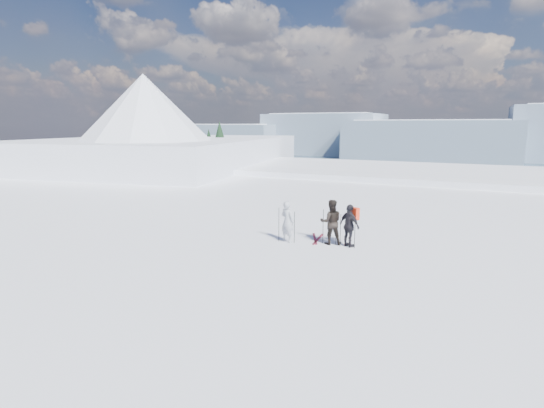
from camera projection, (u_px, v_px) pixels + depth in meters
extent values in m
plane|color=white|center=(433.00, 262.00, 69.29)|extent=(220.00, 208.01, 71.62)
cube|color=white|center=(410.00, 242.00, 40.75)|extent=(180.00, 16.00, 14.00)
plane|color=#223B4E|center=(468.00, 178.00, 274.81)|extent=(820.00, 820.00, 0.00)
cube|color=slate|center=(224.00, 139.00, 524.64)|extent=(150.00, 80.00, 34.00)
cube|color=white|center=(224.00, 127.00, 522.05)|extent=(127.50, 70.00, 8.00)
cube|color=slate|center=(325.00, 134.00, 498.41)|extent=(130.00, 80.00, 46.00)
cube|color=white|center=(325.00, 117.00, 494.70)|extent=(110.50, 70.00, 8.00)
cube|color=slate|center=(430.00, 140.00, 421.02)|extent=(160.00, 80.00, 38.00)
cube|color=white|center=(431.00, 124.00, 418.06)|extent=(136.00, 70.00, 8.00)
cube|color=white|center=(166.00, 206.00, 50.75)|extent=(29.19, 35.68, 16.00)
cone|color=white|center=(145.00, 120.00, 42.31)|extent=(18.00, 18.00, 9.00)
cone|color=white|center=(154.00, 152.00, 55.32)|extent=(16.00, 16.00, 8.00)
cube|color=#2D2B28|center=(243.00, 229.00, 55.98)|extent=(21.55, 17.87, 14.25)
cone|color=black|center=(231.00, 187.00, 48.61)|extent=(6.16, 6.16, 11.00)
cone|color=black|center=(221.00, 173.00, 53.68)|extent=(7.28, 7.28, 13.00)
cone|color=black|center=(259.00, 186.00, 52.69)|extent=(5.60, 5.60, 10.00)
cone|color=black|center=(207.00, 197.00, 47.89)|extent=(5.04, 5.04, 9.00)
cone|color=black|center=(200.00, 184.00, 51.65)|extent=(6.16, 6.16, 11.00)
cone|color=black|center=(210.00, 174.00, 56.83)|extent=(6.72, 6.72, 12.00)
cone|color=black|center=(255.00, 190.00, 49.61)|extent=(5.60, 5.60, 10.00)
imported|color=#9FA3AE|center=(287.00, 221.00, 16.76)|extent=(0.70, 0.55, 1.66)
imported|color=black|center=(331.00, 222.00, 16.45)|extent=(1.06, 0.97, 1.76)
imported|color=black|center=(349.00, 226.00, 16.09)|extent=(1.04, 0.82, 1.65)
cube|color=red|center=(355.00, 198.00, 16.03)|extent=(0.40, 0.34, 0.46)
cylinder|color=black|center=(279.00, 225.00, 16.86)|extent=(0.02, 0.02, 1.37)
cylinder|color=black|center=(294.00, 227.00, 16.64)|extent=(0.02, 0.02, 1.26)
cylinder|color=black|center=(323.00, 226.00, 16.58)|extent=(0.02, 0.02, 1.37)
cylinder|color=black|center=(336.00, 228.00, 16.34)|extent=(0.02, 0.02, 1.32)
cylinder|color=black|center=(340.00, 230.00, 16.16)|extent=(0.02, 0.02, 1.27)
cylinder|color=black|center=(355.00, 232.00, 15.95)|extent=(0.02, 0.02, 1.26)
cube|color=black|center=(315.00, 239.00, 17.33)|extent=(0.77, 1.59, 0.03)
cube|color=black|center=(318.00, 239.00, 17.27)|extent=(0.28, 1.70, 0.03)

